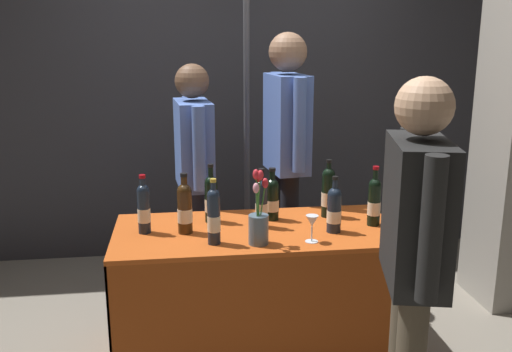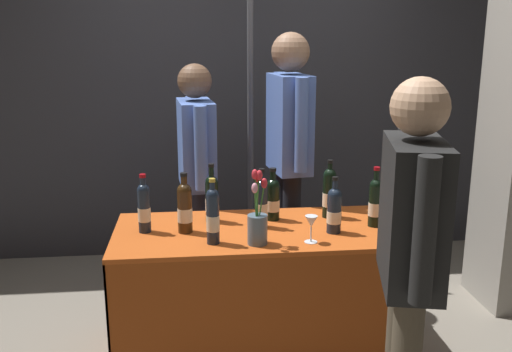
{
  "view_description": "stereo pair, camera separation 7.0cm",
  "coord_description": "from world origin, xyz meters",
  "px_view_note": "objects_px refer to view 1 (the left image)",
  "views": [
    {
      "loc": [
        -0.39,
        -2.93,
        1.77
      ],
      "look_at": [
        0.0,
        0.0,
        1.02
      ],
      "focal_mm": 40.01,
      "sensor_mm": 36.0,
      "label": 1
    },
    {
      "loc": [
        -0.32,
        -2.94,
        1.77
      ],
      "look_at": [
        0.0,
        0.0,
        1.02
      ],
      "focal_mm": 40.01,
      "sensor_mm": 36.0,
      "label": 2
    }
  ],
  "objects_px": {
    "display_bottle_0": "(334,209)",
    "featured_wine_bottle": "(374,201)",
    "flower_vase": "(259,222)",
    "wine_glass_near_vendor": "(312,222)",
    "booth_signpost": "(247,80)",
    "tasting_table": "(256,266)",
    "taster_foreground_right": "(415,241)",
    "vendor_presenter": "(287,143)"
  },
  "relations": [
    {
      "from": "booth_signpost",
      "to": "tasting_table",
      "type": "bearing_deg",
      "value": -94.14
    },
    {
      "from": "flower_vase",
      "to": "wine_glass_near_vendor",
      "type": "bearing_deg",
      "value": -1.24
    },
    {
      "from": "featured_wine_bottle",
      "to": "flower_vase",
      "type": "distance_m",
      "value": 0.71
    },
    {
      "from": "wine_glass_near_vendor",
      "to": "vendor_presenter",
      "type": "relative_size",
      "value": 0.08
    },
    {
      "from": "display_bottle_0",
      "to": "booth_signpost",
      "type": "xyz_separation_m",
      "value": [
        -0.33,
        1.22,
        0.59
      ]
    },
    {
      "from": "display_bottle_0",
      "to": "taster_foreground_right",
      "type": "distance_m",
      "value": 0.84
    },
    {
      "from": "booth_signpost",
      "to": "vendor_presenter",
      "type": "bearing_deg",
      "value": -65.93
    },
    {
      "from": "featured_wine_bottle",
      "to": "vendor_presenter",
      "type": "distance_m",
      "value": 0.8
    },
    {
      "from": "vendor_presenter",
      "to": "booth_signpost",
      "type": "xyz_separation_m",
      "value": [
        -0.21,
        0.46,
        0.37
      ]
    },
    {
      "from": "taster_foreground_right",
      "to": "vendor_presenter",
      "type": "bearing_deg",
      "value": 20.94
    },
    {
      "from": "vendor_presenter",
      "to": "taster_foreground_right",
      "type": "relative_size",
      "value": 1.1
    },
    {
      "from": "taster_foreground_right",
      "to": "booth_signpost",
      "type": "distance_m",
      "value": 2.14
    },
    {
      "from": "featured_wine_bottle",
      "to": "wine_glass_near_vendor",
      "type": "relative_size",
      "value": 2.38
    },
    {
      "from": "featured_wine_bottle",
      "to": "wine_glass_near_vendor",
      "type": "distance_m",
      "value": 0.46
    },
    {
      "from": "wine_glass_near_vendor",
      "to": "vendor_presenter",
      "type": "distance_m",
      "value": 0.92
    },
    {
      "from": "vendor_presenter",
      "to": "booth_signpost",
      "type": "relative_size",
      "value": 0.74
    },
    {
      "from": "display_bottle_0",
      "to": "featured_wine_bottle",
      "type": "bearing_deg",
      "value": 17.6
    },
    {
      "from": "wine_glass_near_vendor",
      "to": "flower_vase",
      "type": "bearing_deg",
      "value": 178.76
    },
    {
      "from": "featured_wine_bottle",
      "to": "vendor_presenter",
      "type": "relative_size",
      "value": 0.19
    },
    {
      "from": "wine_glass_near_vendor",
      "to": "booth_signpost",
      "type": "xyz_separation_m",
      "value": [
        -0.18,
        1.35,
        0.61
      ]
    },
    {
      "from": "featured_wine_bottle",
      "to": "wine_glass_near_vendor",
      "type": "bearing_deg",
      "value": -152.09
    },
    {
      "from": "tasting_table",
      "to": "taster_foreground_right",
      "type": "height_order",
      "value": "taster_foreground_right"
    },
    {
      "from": "tasting_table",
      "to": "flower_vase",
      "type": "height_order",
      "value": "flower_vase"
    },
    {
      "from": "display_bottle_0",
      "to": "booth_signpost",
      "type": "height_order",
      "value": "booth_signpost"
    },
    {
      "from": "vendor_presenter",
      "to": "taster_foreground_right",
      "type": "distance_m",
      "value": 1.6
    },
    {
      "from": "tasting_table",
      "to": "taster_foreground_right",
      "type": "bearing_deg",
      "value": -61.11
    },
    {
      "from": "vendor_presenter",
      "to": "taster_foreground_right",
      "type": "height_order",
      "value": "vendor_presenter"
    },
    {
      "from": "vendor_presenter",
      "to": "booth_signpost",
      "type": "height_order",
      "value": "booth_signpost"
    },
    {
      "from": "featured_wine_bottle",
      "to": "taster_foreground_right",
      "type": "bearing_deg",
      "value": -99.5
    },
    {
      "from": "featured_wine_bottle",
      "to": "booth_signpost",
      "type": "distance_m",
      "value": 1.4
    },
    {
      "from": "vendor_presenter",
      "to": "flower_vase",
      "type": "bearing_deg",
      "value": -26.89
    },
    {
      "from": "tasting_table",
      "to": "wine_glass_near_vendor",
      "type": "distance_m",
      "value": 0.48
    },
    {
      "from": "tasting_table",
      "to": "display_bottle_0",
      "type": "xyz_separation_m",
      "value": [
        0.41,
        -0.1,
        0.35
      ]
    },
    {
      "from": "display_bottle_0",
      "to": "flower_vase",
      "type": "xyz_separation_m",
      "value": [
        -0.43,
        -0.13,
        -0.01
      ]
    },
    {
      "from": "taster_foreground_right",
      "to": "tasting_table",
      "type": "bearing_deg",
      "value": 41.89
    },
    {
      "from": "taster_foreground_right",
      "to": "booth_signpost",
      "type": "relative_size",
      "value": 0.68
    },
    {
      "from": "featured_wine_bottle",
      "to": "taster_foreground_right",
      "type": "relative_size",
      "value": 0.21
    },
    {
      "from": "wine_glass_near_vendor",
      "to": "booth_signpost",
      "type": "height_order",
      "value": "booth_signpost"
    },
    {
      "from": "taster_foreground_right",
      "to": "wine_glass_near_vendor",
      "type": "bearing_deg",
      "value": 32.92
    },
    {
      "from": "featured_wine_bottle",
      "to": "taster_foreground_right",
      "type": "distance_m",
      "value": 0.92
    },
    {
      "from": "booth_signpost",
      "to": "flower_vase",
      "type": "bearing_deg",
      "value": -94.16
    },
    {
      "from": "display_bottle_0",
      "to": "vendor_presenter",
      "type": "distance_m",
      "value": 0.79
    }
  ]
}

